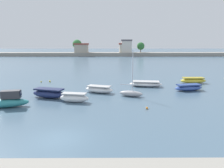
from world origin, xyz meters
name	(u,v)px	position (x,y,z in m)	size (l,w,h in m)	color
ground_plane	(60,139)	(0.00, 0.00, 0.00)	(400.00, 400.00, 0.00)	#476075
moored_boat_0	(6,101)	(-8.10, 8.36, 0.69)	(5.60, 2.40, 1.95)	teal
moored_boat_1	(49,93)	(-4.26, 12.54, 0.61)	(5.11, 3.04, 1.27)	navy
moored_boat_2	(74,98)	(-0.55, 10.47, 0.55)	(3.90, 1.93, 1.15)	white
moored_boat_3	(99,89)	(2.28, 15.44, 0.49)	(4.56, 2.93, 1.03)	white
moored_boat_4	(131,93)	(6.79, 13.23, 0.46)	(3.42, 2.09, 6.37)	#9E9EA3
moored_boat_5	(146,84)	(9.89, 19.84, 0.43)	(5.65, 2.75, 0.89)	white
moored_boat_6	(189,88)	(15.98, 16.76, 0.47)	(4.74, 2.52, 0.98)	#3856A8
moored_boat_7	(193,80)	(18.89, 22.67, 0.49)	(4.59, 1.69, 1.03)	yellow
mooring_buoy_0	(201,78)	(22.31, 27.52, 0.15)	(0.31, 0.31, 0.31)	white
mooring_buoy_1	(41,82)	(-8.84, 23.61, 0.12)	(0.24, 0.24, 0.24)	yellow
mooring_buoy_2	(147,108)	(8.05, 7.52, 0.13)	(0.26, 0.26, 0.26)	orange
mooring_buoy_3	(50,81)	(-7.28, 23.84, 0.16)	(0.32, 0.32, 0.32)	yellow
distant_shoreline	(103,52)	(0.34, 94.01, 1.84)	(126.37, 7.31, 8.11)	gray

